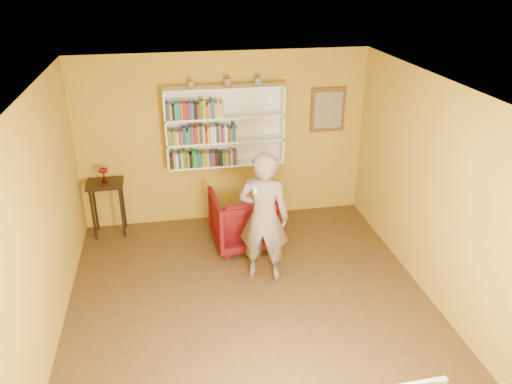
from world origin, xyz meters
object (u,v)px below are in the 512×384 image
(bookshelf, at_px, (225,126))
(console_table, at_px, (106,191))
(person, at_px, (264,217))
(ruby_lustre, at_px, (103,172))
(armchair, at_px, (244,219))

(bookshelf, distance_m, console_table, 2.05)
(bookshelf, relative_size, person, 1.00)
(console_table, bearing_deg, person, -36.87)
(ruby_lustre, xyz_separation_m, armchair, (2.00, -0.69, -0.62))
(bookshelf, relative_size, ruby_lustre, 7.67)
(ruby_lustre, bearing_deg, bookshelf, 4.93)
(bookshelf, distance_m, armchair, 1.45)
(armchair, bearing_deg, bookshelf, -85.07)
(armchair, relative_size, person, 0.51)
(console_table, distance_m, person, 2.65)
(person, bearing_deg, console_table, -17.10)
(bookshelf, xyz_separation_m, person, (0.27, -1.75, -0.69))
(armchair, xyz_separation_m, person, (0.12, -0.90, 0.48))
(bookshelf, height_order, console_table, bookshelf)
(console_table, bearing_deg, armchair, -18.98)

